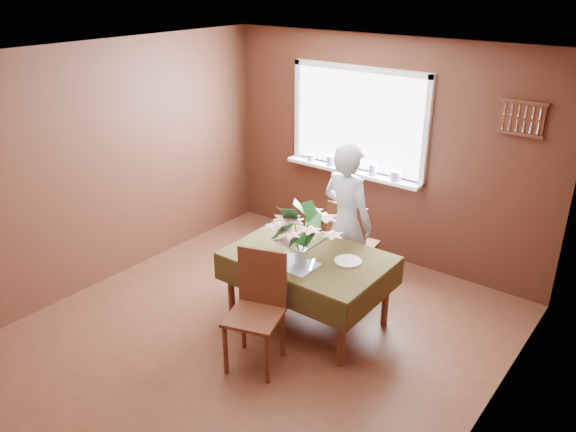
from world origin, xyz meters
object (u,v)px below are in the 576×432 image
Objects in this scene: chair_far at (350,242)px; flower_bouquet at (301,230)px; chair_near at (258,304)px; seated_woman at (347,221)px; dining_table at (308,263)px.

flower_bouquet is at bearing 86.86° from chair_far.
chair_near is 1.42m from seated_woman.
chair_near is 1.74× the size of flower_bouquet.
seated_woman reaches higher than flower_bouquet.
chair_far is 0.62× the size of seated_woman.
flower_bouquet is (0.05, -0.93, 0.49)m from chair_far.
seated_woman is 0.87m from flower_bouquet.
seated_woman is (-0.01, 0.67, 0.18)m from dining_table.
flower_bouquet reaches higher than chair_far.
flower_bouquet is at bearing -76.72° from dining_table.
seated_woman is 2.79× the size of flower_bouquet.
dining_table is 0.76m from chair_far.
chair_far is 1.48m from chair_near.
chair_far is at bearing 89.78° from dining_table.
dining_table is 0.44m from flower_bouquet.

